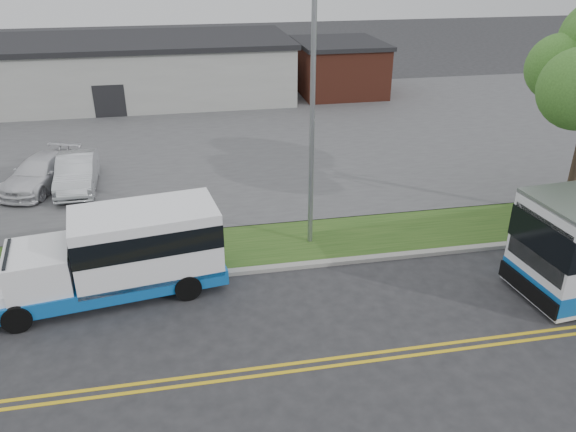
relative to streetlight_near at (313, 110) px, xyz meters
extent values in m
plane|color=#28282B|center=(-3.00, -2.73, -5.23)|extent=(140.00, 140.00, 0.00)
cube|color=gold|center=(-3.00, -6.58, -5.23)|extent=(70.00, 0.12, 0.01)
cube|color=gold|center=(-3.00, -6.88, -5.23)|extent=(70.00, 0.12, 0.01)
cube|color=#9E9B93|center=(-3.00, -1.63, -5.16)|extent=(80.00, 0.30, 0.15)
cube|color=#264918|center=(-3.00, 0.17, -5.18)|extent=(80.00, 3.30, 0.10)
cube|color=#4C4C4F|center=(-3.00, 14.27, -5.18)|extent=(80.00, 25.00, 0.10)
cube|color=#9E9E99|center=(-9.00, 24.27, -3.23)|extent=(25.00, 10.00, 4.00)
cube|color=black|center=(-9.00, 24.27, -1.06)|extent=(25.40, 10.40, 0.35)
cube|color=black|center=(-9.00, 19.32, -4.13)|extent=(2.00, 0.15, 2.20)
cube|color=brown|center=(7.50, 23.27, -3.43)|extent=(6.00, 7.00, 3.60)
cube|color=black|center=(7.50, 23.27, -1.48)|extent=(6.30, 7.30, 0.30)
cylinder|color=#37281E|center=(11.00, 0.27, -2.75)|extent=(0.32, 0.32, 4.76)
cylinder|color=gray|center=(0.00, 0.07, -0.38)|extent=(0.18, 0.18, 9.50)
cube|color=#105AAE|center=(-7.00, -2.08, -4.67)|extent=(7.28, 3.38, 0.51)
cube|color=white|center=(-5.88, -1.91, -3.48)|extent=(4.83, 3.01, 2.16)
cube|color=black|center=(-5.88, -1.91, -3.12)|extent=(4.86, 3.05, 0.77)
cube|color=white|center=(-9.14, -2.40, -3.84)|extent=(2.16, 2.46, 1.24)
cube|color=black|center=(-9.90, -2.51, -3.64)|extent=(0.39, 1.95, 0.93)
cube|color=white|center=(-10.26, -2.57, -4.36)|extent=(1.33, 2.24, 0.57)
cylinder|color=black|center=(-9.69, -3.61, -4.80)|extent=(0.90, 0.41, 0.87)
cylinder|color=black|center=(-10.02, -1.41, -4.80)|extent=(0.90, 0.41, 0.87)
cylinder|color=black|center=(-4.70, -2.86, -4.80)|extent=(0.90, 0.41, 0.87)
cylinder|color=black|center=(-5.03, -0.66, -4.80)|extent=(0.90, 0.41, 0.87)
cube|color=black|center=(5.99, -5.07, -3.13)|extent=(0.34, 2.54, 1.77)
cube|color=black|center=(5.92, -5.08, -4.74)|extent=(0.38, 2.77, 0.55)
cylinder|color=black|center=(7.58, -3.62, -4.70)|extent=(1.09, 0.45, 1.06)
imported|color=black|center=(-8.00, -0.83, -4.32)|extent=(0.70, 0.68, 1.62)
imported|color=silver|center=(-9.42, 7.19, -4.36)|extent=(1.83, 4.76, 1.55)
imported|color=white|center=(-11.09, 7.64, -4.42)|extent=(3.61, 5.30, 1.43)
sphere|color=white|center=(-8.30, -1.08, -4.97)|extent=(0.32, 0.32, 0.32)
sphere|color=white|center=(-7.70, -0.58, -4.97)|extent=(0.32, 0.32, 0.32)
camera|label=1|loc=(-4.41, -18.38, 5.11)|focal=35.00mm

